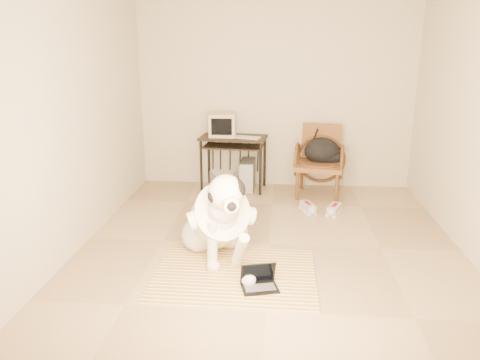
# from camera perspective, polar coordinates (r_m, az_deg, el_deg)

# --- Properties ---
(floor) EXTENTS (4.50, 4.50, 0.00)m
(floor) POSITION_cam_1_polar(r_m,az_deg,el_deg) (5.10, 3.66, -7.83)
(floor) COLOR tan
(floor) RESTS_ON ground
(wall_back) EXTENTS (4.50, 0.00, 4.50)m
(wall_back) POSITION_cam_1_polar(r_m,az_deg,el_deg) (6.94, 4.32, 10.26)
(wall_back) COLOR beige
(wall_back) RESTS_ON floor
(wall_front) EXTENTS (4.50, 0.00, 4.50)m
(wall_front) POSITION_cam_1_polar(r_m,az_deg,el_deg) (2.51, 2.99, -0.83)
(wall_front) COLOR beige
(wall_front) RESTS_ON floor
(wall_left) EXTENTS (0.00, 4.50, 4.50)m
(wall_left) POSITION_cam_1_polar(r_m,az_deg,el_deg) (5.14, -19.10, 7.24)
(wall_left) COLOR beige
(wall_left) RESTS_ON floor
(wall_right) EXTENTS (0.00, 4.50, 4.50)m
(wall_right) POSITION_cam_1_polar(r_m,az_deg,el_deg) (5.09, 27.25, 6.23)
(wall_right) COLOR beige
(wall_right) RESTS_ON floor
(rug) EXTENTS (1.51, 1.16, 0.02)m
(rug) POSITION_cam_1_polar(r_m,az_deg,el_deg) (4.45, -0.69, -11.51)
(rug) COLOR #BA7B12
(rug) RESTS_ON floor
(dog) EXTENTS (0.81, 1.32, 1.05)m
(dog) POSITION_cam_1_polar(r_m,az_deg,el_deg) (4.64, -2.57, -4.82)
(dog) COLOR silver
(dog) RESTS_ON rug
(laptop) EXTENTS (0.36, 0.30, 0.22)m
(laptop) POSITION_cam_1_polar(r_m,az_deg,el_deg) (4.21, 2.33, -12.27)
(laptop) COLOR black
(laptop) RESTS_ON rug
(computer_desk) EXTENTS (0.99, 0.62, 0.79)m
(computer_desk) POSITION_cam_1_polar(r_m,az_deg,el_deg) (6.78, -0.81, 4.38)
(computer_desk) COLOR black
(computer_desk) RESTS_ON floor
(crt_monitor) EXTENTS (0.38, 0.37, 0.33)m
(crt_monitor) POSITION_cam_1_polar(r_m,az_deg,el_deg) (6.78, -2.12, 6.75)
(crt_monitor) COLOR #BFAF96
(crt_monitor) RESTS_ON computer_desk
(desk_keyboard) EXTENTS (0.41, 0.25, 0.03)m
(desk_keyboard) POSITION_cam_1_polar(r_m,az_deg,el_deg) (6.64, 0.83, 5.22)
(desk_keyboard) COLOR #BFAF96
(desk_keyboard) RESTS_ON computer_desk
(pc_tower) EXTENTS (0.21, 0.48, 0.44)m
(pc_tower) POSITION_cam_1_polar(r_m,az_deg,el_deg) (6.86, 0.92, 0.61)
(pc_tower) COLOR #47474A
(pc_tower) RESTS_ON floor
(rattan_chair) EXTENTS (0.73, 0.71, 0.98)m
(rattan_chair) POSITION_cam_1_polar(r_m,az_deg,el_deg) (6.68, 9.68, 2.33)
(rattan_chair) COLOR brown
(rattan_chair) RESTS_ON floor
(backpack) EXTENTS (0.53, 0.41, 0.37)m
(backpack) POSITION_cam_1_polar(r_m,az_deg,el_deg) (6.64, 10.15, 3.38)
(backpack) COLOR black
(backpack) RESTS_ON rattan_chair
(sneaker_left) EXTENTS (0.22, 0.33, 0.11)m
(sneaker_left) POSITION_cam_1_polar(r_m,az_deg,el_deg) (6.09, 8.29, -3.36)
(sneaker_left) COLOR white
(sneaker_left) RESTS_ON floor
(sneaker_right) EXTENTS (0.23, 0.34, 0.11)m
(sneaker_right) POSITION_cam_1_polar(r_m,az_deg,el_deg) (6.07, 11.39, -3.58)
(sneaker_right) COLOR white
(sneaker_right) RESTS_ON floor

